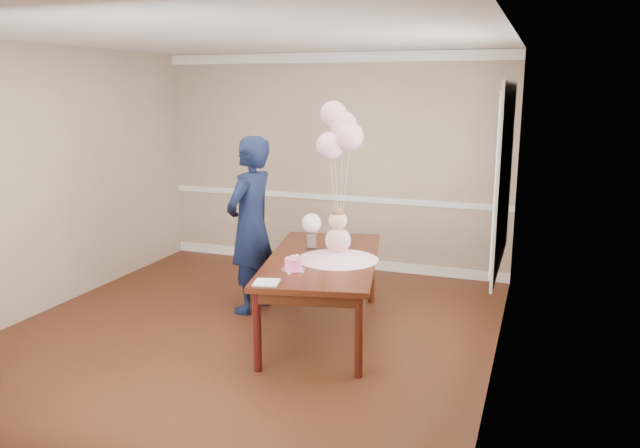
# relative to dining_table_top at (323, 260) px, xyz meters

# --- Properties ---
(floor) EXTENTS (4.50, 5.00, 0.00)m
(floor) POSITION_rel_dining_table_top_xyz_m (-0.66, -0.33, -0.71)
(floor) COLOR #33170C
(floor) RESTS_ON ground
(ceiling) EXTENTS (4.50, 5.00, 0.02)m
(ceiling) POSITION_rel_dining_table_top_xyz_m (-0.66, -0.33, 1.99)
(ceiling) COLOR silver
(ceiling) RESTS_ON wall_back
(wall_back) EXTENTS (4.50, 0.02, 2.70)m
(wall_back) POSITION_rel_dining_table_top_xyz_m (-0.66, 2.17, 0.64)
(wall_back) COLOR tan
(wall_back) RESTS_ON floor
(wall_front) EXTENTS (4.50, 0.02, 2.70)m
(wall_front) POSITION_rel_dining_table_top_xyz_m (-0.66, -2.83, 0.64)
(wall_front) COLOR tan
(wall_front) RESTS_ON floor
(wall_left) EXTENTS (0.02, 5.00, 2.70)m
(wall_left) POSITION_rel_dining_table_top_xyz_m (-2.91, -0.33, 0.64)
(wall_left) COLOR tan
(wall_left) RESTS_ON floor
(wall_right) EXTENTS (0.02, 5.00, 2.70)m
(wall_right) POSITION_rel_dining_table_top_xyz_m (1.59, -0.33, 0.64)
(wall_right) COLOR tan
(wall_right) RESTS_ON floor
(chair_rail_trim) EXTENTS (4.50, 0.02, 0.07)m
(chair_rail_trim) POSITION_rel_dining_table_top_xyz_m (-0.66, 2.16, 0.19)
(chair_rail_trim) COLOR white
(chair_rail_trim) RESTS_ON wall_back
(crown_molding) EXTENTS (4.50, 0.02, 0.12)m
(crown_molding) POSITION_rel_dining_table_top_xyz_m (-0.66, 2.16, 1.92)
(crown_molding) COLOR white
(crown_molding) RESTS_ON wall_back
(baseboard_trim) EXTENTS (4.50, 0.02, 0.12)m
(baseboard_trim) POSITION_rel_dining_table_top_xyz_m (-0.66, 2.16, -0.65)
(baseboard_trim) COLOR white
(baseboard_trim) RESTS_ON floor
(window_frame) EXTENTS (0.02, 1.66, 1.56)m
(window_frame) POSITION_rel_dining_table_top_xyz_m (1.57, 0.17, 0.84)
(window_frame) COLOR silver
(window_frame) RESTS_ON wall_right
(window_blinds) EXTENTS (0.01, 1.50, 1.40)m
(window_blinds) POSITION_rel_dining_table_top_xyz_m (1.55, 0.17, 0.84)
(window_blinds) COLOR white
(window_blinds) RESTS_ON wall_right
(dining_table_top) EXTENTS (1.37, 2.12, 0.05)m
(dining_table_top) POSITION_rel_dining_table_top_xyz_m (0.00, 0.00, 0.00)
(dining_table_top) COLOR black
(dining_table_top) RESTS_ON table_leg_fl
(table_apron) EXTENTS (1.25, 2.01, 0.10)m
(table_apron) POSITION_rel_dining_table_top_xyz_m (0.00, 0.00, -0.07)
(table_apron) COLOR black
(table_apron) RESTS_ON table_leg_fl
(table_leg_fl) EXTENTS (0.08, 0.08, 0.69)m
(table_leg_fl) POSITION_rel_dining_table_top_xyz_m (-0.21, -0.97, -0.37)
(table_leg_fl) COLOR black
(table_leg_fl) RESTS_ON floor
(table_leg_fr) EXTENTS (0.08, 0.08, 0.69)m
(table_leg_fr) POSITION_rel_dining_table_top_xyz_m (0.59, -0.80, -0.37)
(table_leg_fr) COLOR black
(table_leg_fr) RESTS_ON floor
(table_leg_bl) EXTENTS (0.08, 0.08, 0.69)m
(table_leg_bl) POSITION_rel_dining_table_top_xyz_m (-0.59, 0.80, -0.37)
(table_leg_bl) COLOR black
(table_leg_bl) RESTS_ON floor
(table_leg_br) EXTENTS (0.08, 0.08, 0.69)m
(table_leg_br) POSITION_rel_dining_table_top_xyz_m (0.21, 0.97, -0.37)
(table_leg_br) COLOR black
(table_leg_br) RESTS_ON floor
(baby_skirt) EXTENTS (0.88, 0.88, 0.10)m
(baby_skirt) POSITION_rel_dining_table_top_xyz_m (0.15, -0.02, 0.07)
(baby_skirt) COLOR #EBADC0
(baby_skirt) RESTS_ON dining_table_top
(baby_torso) EXTENTS (0.24, 0.24, 0.24)m
(baby_torso) POSITION_rel_dining_table_top_xyz_m (0.15, -0.02, 0.20)
(baby_torso) COLOR pink
(baby_torso) RESTS_ON baby_skirt
(baby_head) EXTENTS (0.17, 0.17, 0.17)m
(baby_head) POSITION_rel_dining_table_top_xyz_m (0.15, -0.02, 0.39)
(baby_head) COLOR #D9AC96
(baby_head) RESTS_ON baby_torso
(baby_hair) EXTENTS (0.12, 0.12, 0.12)m
(baby_hair) POSITION_rel_dining_table_top_xyz_m (0.15, -0.02, 0.45)
(baby_hair) COLOR brown
(baby_hair) RESTS_ON baby_head
(cake_platter) EXTENTS (0.26, 0.26, 0.01)m
(cake_platter) POSITION_rel_dining_table_top_xyz_m (-0.10, -0.47, 0.03)
(cake_platter) COLOR silver
(cake_platter) RESTS_ON dining_table_top
(birthday_cake) EXTENTS (0.17, 0.17, 0.10)m
(birthday_cake) POSITION_rel_dining_table_top_xyz_m (-0.10, -0.47, 0.08)
(birthday_cake) COLOR #FF50A5
(birthday_cake) RESTS_ON cake_platter
(cake_flower_a) EXTENTS (0.03, 0.03, 0.03)m
(cake_flower_a) POSITION_rel_dining_table_top_xyz_m (-0.10, -0.47, 0.15)
(cake_flower_a) COLOR white
(cake_flower_a) RESTS_ON birthday_cake
(cake_flower_b) EXTENTS (0.03, 0.03, 0.03)m
(cake_flower_b) POSITION_rel_dining_table_top_xyz_m (-0.08, -0.45, 0.15)
(cake_flower_b) COLOR white
(cake_flower_b) RESTS_ON birthday_cake
(rose_vase_near) EXTENTS (0.12, 0.12, 0.16)m
(rose_vase_near) POSITION_rel_dining_table_top_xyz_m (-0.21, 0.26, 0.10)
(rose_vase_near) COLOR white
(rose_vase_near) RESTS_ON dining_table_top
(roses_near) EXTENTS (0.19, 0.19, 0.19)m
(roses_near) POSITION_rel_dining_table_top_xyz_m (-0.21, 0.26, 0.28)
(roses_near) COLOR white
(roses_near) RESTS_ON rose_vase_near
(napkin) EXTENTS (0.23, 0.23, 0.01)m
(napkin) POSITION_rel_dining_table_top_xyz_m (-0.16, -0.89, 0.03)
(napkin) COLOR silver
(napkin) RESTS_ON dining_table_top
(balloon_weight) EXTENTS (0.05, 0.05, 0.02)m
(balloon_weight) POSITION_rel_dining_table_top_xyz_m (-0.02, 0.55, 0.03)
(balloon_weight) COLOR silver
(balloon_weight) RESTS_ON dining_table_top
(balloon_a) EXTENTS (0.27, 0.27, 0.27)m
(balloon_a) POSITION_rel_dining_table_top_xyz_m (-0.11, 0.53, 1.01)
(balloon_a) COLOR #F8AFD1
(balloon_a) RESTS_ON balloon_ribbon_a
(balloon_b) EXTENTS (0.27, 0.27, 0.27)m
(balloon_b) POSITION_rel_dining_table_top_xyz_m (0.09, 0.52, 1.10)
(balloon_b) COLOR #EEA9C6
(balloon_b) RESTS_ON balloon_ribbon_b
(balloon_c) EXTENTS (0.27, 0.27, 0.27)m
(balloon_c) POSITION_rel_dining_table_top_xyz_m (-0.02, 0.65, 1.20)
(balloon_c) COLOR #E5A2C2
(balloon_c) RESTS_ON balloon_ribbon_c
(balloon_d) EXTENTS (0.27, 0.27, 0.27)m
(balloon_d) POSITION_rel_dining_table_top_xyz_m (-0.12, 0.65, 1.30)
(balloon_d) COLOR #E4A1B4
(balloon_d) RESTS_ON balloon_ribbon_d
(balloon_ribbon_a) EXTENTS (0.09, 0.02, 0.82)m
(balloon_ribbon_a) POSITION_rel_dining_table_top_xyz_m (-0.06, 0.54, 0.45)
(balloon_ribbon_a) COLOR white
(balloon_ribbon_a) RESTS_ON balloon_weight
(balloon_ribbon_b) EXTENTS (0.11, 0.03, 0.92)m
(balloon_ribbon_b) POSITION_rel_dining_table_top_xyz_m (0.04, 0.53, 0.50)
(balloon_ribbon_b) COLOR white
(balloon_ribbon_b) RESTS_ON balloon_weight
(balloon_ribbon_c) EXTENTS (0.01, 0.10, 1.02)m
(balloon_ribbon_c) POSITION_rel_dining_table_top_xyz_m (-0.02, 0.60, 0.54)
(balloon_ribbon_c) COLOR silver
(balloon_ribbon_c) RESTS_ON balloon_weight
(balloon_ribbon_d) EXTENTS (0.10, 0.08, 1.11)m
(balloon_ribbon_d) POSITION_rel_dining_table_top_xyz_m (-0.07, 0.60, 0.59)
(balloon_ribbon_d) COLOR white
(balloon_ribbon_d) RESTS_ON balloon_weight
(dining_chair_seat) EXTENTS (0.57, 0.57, 0.05)m
(dining_chair_seat) POSITION_rel_dining_table_top_xyz_m (-0.95, 0.72, -0.26)
(dining_chair_seat) COLOR #341A0E
(dining_chair_seat) RESTS_ON chair_leg_fl
(chair_leg_fl) EXTENTS (0.05, 0.05, 0.43)m
(chair_leg_fl) POSITION_rel_dining_table_top_xyz_m (-1.05, 0.48, -0.50)
(chair_leg_fl) COLOR #32170D
(chair_leg_fl) RESTS_ON floor
(chair_leg_fr) EXTENTS (0.05, 0.05, 0.43)m
(chair_leg_fr) POSITION_rel_dining_table_top_xyz_m (-0.72, 0.62, -0.50)
(chair_leg_fr) COLOR #36140E
(chair_leg_fr) RESTS_ON floor
(chair_leg_bl) EXTENTS (0.05, 0.05, 0.43)m
(chair_leg_bl) POSITION_rel_dining_table_top_xyz_m (-1.18, 0.82, -0.50)
(chair_leg_bl) COLOR #35150E
(chair_leg_bl) RESTS_ON floor
(chair_leg_br) EXTENTS (0.05, 0.05, 0.43)m
(chair_leg_br) POSITION_rel_dining_table_top_xyz_m (-0.85, 0.95, -0.50)
(chair_leg_br) COLOR #3E1E10
(chair_leg_br) RESTS_ON floor
(chair_back_post_l) EXTENTS (0.05, 0.05, 0.56)m
(chair_back_post_l) POSITION_rel_dining_table_top_xyz_m (-1.07, 0.48, 0.03)
(chair_back_post_l) COLOR #361E0E
(chair_back_post_l) RESTS_ON dining_chair_seat
(chair_back_post_r) EXTENTS (0.05, 0.05, 0.56)m
(chair_back_post_r) POSITION_rel_dining_table_top_xyz_m (-1.20, 0.81, 0.03)
(chair_back_post_r) COLOR #3E1811
(chair_back_post_r) RESTS_ON dining_chair_seat
(chair_slat_low) EXTENTS (0.18, 0.38, 0.05)m
(chair_slat_low) POSITION_rel_dining_table_top_xyz_m (-1.13, 0.64, -0.09)
(chair_slat_low) COLOR #371D0F
(chair_slat_low) RESTS_ON dining_chair_seat
(chair_slat_mid) EXTENTS (0.18, 0.38, 0.05)m
(chair_slat_mid) POSITION_rel_dining_table_top_xyz_m (-1.13, 0.64, 0.07)
(chair_slat_mid) COLOR #3D2110
(chair_slat_mid) RESTS_ON dining_chair_seat
(chair_slat_top) EXTENTS (0.18, 0.38, 0.05)m
(chair_slat_top) POSITION_rel_dining_table_top_xyz_m (-1.13, 0.64, 0.23)
(chair_slat_top) COLOR #351D0E
(chair_slat_top) RESTS_ON dining_chair_seat
(woman) EXTENTS (0.53, 0.72, 1.81)m
(woman) POSITION_rel_dining_table_top_xyz_m (-0.89, 0.33, 0.19)
(woman) COLOR black
(woman) RESTS_ON floor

